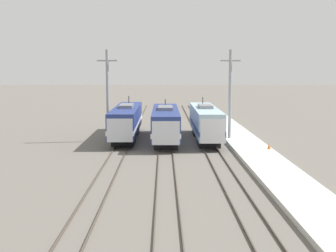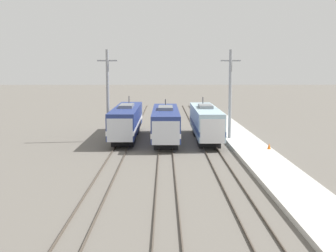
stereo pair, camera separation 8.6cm
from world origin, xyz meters
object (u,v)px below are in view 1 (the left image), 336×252
at_px(catenary_tower_right, 230,94).
at_px(locomotive_far_left, 126,121).
at_px(catenary_tower_left, 108,94).
at_px(locomotive_center, 165,124).
at_px(locomotive_far_right, 206,122).
at_px(traffic_cone, 269,146).

bearing_deg(catenary_tower_right, locomotive_far_left, 171.08).
bearing_deg(catenary_tower_left, locomotive_center, -2.37).
height_order(locomotive_far_left, locomotive_far_right, locomotive_far_left).
height_order(locomotive_far_right, catenary_tower_right, catenary_tower_right).
distance_m(locomotive_far_left, locomotive_center, 5.27).
bearing_deg(locomotive_center, catenary_tower_left, 177.63).
distance_m(locomotive_far_left, traffic_cone, 18.22).
xyz_separation_m(catenary_tower_left, traffic_cone, (17.34, -7.75, -4.87)).
distance_m(locomotive_far_right, traffic_cone, 10.08).
relative_size(locomotive_center, traffic_cone, 30.44).
bearing_deg(traffic_cone, locomotive_far_right, 125.54).
height_order(locomotive_center, locomotive_far_right, locomotive_far_right).
bearing_deg(locomotive_far_left, catenary_tower_left, -135.68).
relative_size(locomotive_center, locomotive_far_right, 1.02).
bearing_deg(catenary_tower_right, locomotive_far_right, 172.72).
xyz_separation_m(locomotive_center, traffic_cone, (10.57, -7.47, -1.45)).
distance_m(locomotive_far_left, catenary_tower_left, 4.39).
xyz_separation_m(locomotive_far_right, catenary_tower_left, (-11.55, -0.36, 3.36)).
distance_m(catenary_tower_left, catenary_tower_right, 14.36).
height_order(catenary_tower_right, traffic_cone, catenary_tower_right).
bearing_deg(catenary_tower_right, traffic_cone, -68.95).
xyz_separation_m(locomotive_far_left, locomotive_center, (4.78, -2.22, -0.03)).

